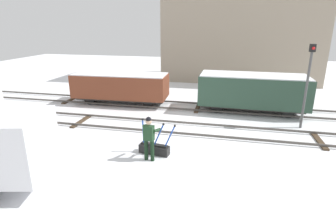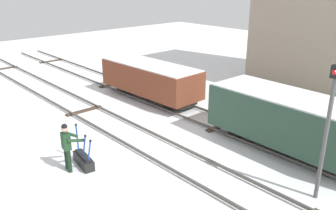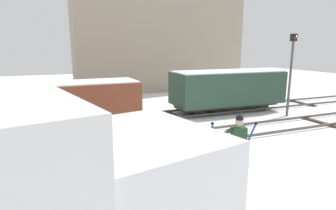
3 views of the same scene
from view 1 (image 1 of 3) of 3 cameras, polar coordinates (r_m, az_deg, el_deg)
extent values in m
plane|color=white|center=(13.20, 4.65, -5.51)|extent=(60.00, 60.00, 0.00)
cube|color=#4C4742|center=(12.49, 4.21, -6.20)|extent=(44.00, 0.07, 0.10)
cube|color=#4C4742|center=(13.82, 5.07, -3.90)|extent=(44.00, 0.07, 0.10)
cube|color=#423323|center=(15.05, -18.10, -3.30)|extent=(0.24, 1.94, 0.08)
cube|color=#423323|center=(13.79, 29.76, -6.64)|extent=(0.24, 1.94, 0.08)
cube|color=#4C4742|center=(15.94, 6.12, -1.06)|extent=(44.00, 0.07, 0.10)
cube|color=#4C4742|center=(17.31, 6.66, 0.38)|extent=(44.00, 0.07, 0.10)
cube|color=#423323|center=(19.54, -20.19, 1.08)|extent=(0.24, 1.94, 0.08)
cube|color=#423323|center=(16.65, 6.39, -0.61)|extent=(0.24, 1.94, 0.08)
cube|color=black|center=(10.89, -2.98, -9.51)|extent=(1.28, 0.55, 0.36)
cube|color=black|center=(10.80, -3.00, -8.51)|extent=(1.13, 0.37, 0.06)
cylinder|color=#1E47B7|center=(10.79, -5.36, -5.72)|extent=(0.09, 0.07, 1.05)
sphere|color=black|center=(10.60, -5.49, -3.09)|extent=(0.09, 0.09, 0.09)
cylinder|color=#1E47B7|center=(10.54, -2.01, -6.47)|extent=(0.47, 0.13, 0.99)
sphere|color=black|center=(10.28, -0.98, -4.16)|extent=(0.09, 0.09, 0.09)
cylinder|color=#1E47B7|center=(10.38, 0.38, -6.84)|extent=(0.47, 0.13, 0.99)
sphere|color=black|center=(10.13, 1.48, -4.51)|extent=(0.09, 0.09, 0.09)
cylinder|color=black|center=(10.36, -4.72, -9.55)|extent=(0.15, 0.15, 0.83)
cylinder|color=black|center=(10.26, -3.40, -9.80)|extent=(0.15, 0.15, 0.83)
cube|color=#1E3D23|center=(10.02, -4.15, -6.04)|extent=(0.41, 0.30, 0.59)
sphere|color=tan|center=(9.85, -4.20, -3.64)|extent=(0.23, 0.23, 0.23)
sphere|color=black|center=(9.82, -4.21, -3.14)|extent=(0.20, 0.20, 0.20)
cylinder|color=#1E3D23|center=(10.25, -4.66, -4.77)|extent=(0.19, 0.54, 0.38)
cylinder|color=#1E3D23|center=(10.15, -2.42, -5.46)|extent=(0.20, 0.58, 0.23)
cube|color=silver|center=(9.48, -30.23, -7.37)|extent=(2.31, 2.46, 1.90)
cube|color=black|center=(8.94, -25.50, -5.75)|extent=(0.43, 1.75, 0.76)
cylinder|color=black|center=(11.08, -29.58, -9.84)|extent=(0.93, 0.44, 0.90)
cylinder|color=#4C4C4C|center=(14.58, 27.56, 2.61)|extent=(0.12, 0.12, 3.80)
cube|color=black|center=(14.27, 28.70, 10.72)|extent=(0.24, 0.24, 0.36)
sphere|color=red|center=(14.15, 28.84, 10.67)|extent=(0.14, 0.14, 0.14)
cube|color=gray|center=(26.14, 15.39, 17.73)|extent=(13.65, 5.66, 11.30)
cube|color=#2D2B28|center=(16.55, 17.38, -0.10)|extent=(5.84, 1.50, 0.20)
cube|color=#284233|center=(16.31, 17.67, 3.10)|extent=(6.16, 2.42, 1.70)
cube|color=white|center=(16.13, 17.95, 6.13)|extent=(6.04, 2.33, 0.06)
cylinder|color=black|center=(15.93, 10.36, -0.43)|extent=(0.70, 0.12, 0.70)
cylinder|color=black|center=(17.13, 10.63, 0.79)|extent=(0.70, 0.12, 0.70)
cylinder|color=black|center=(16.24, 24.47, -1.38)|extent=(0.70, 0.12, 0.70)
cylinder|color=black|center=(17.42, 23.77, -0.11)|extent=(0.70, 0.12, 0.70)
cube|color=#2D2B28|center=(17.75, -10.05, 1.56)|extent=(5.81, 1.43, 0.20)
cube|color=brown|center=(17.55, -10.19, 4.16)|extent=(6.14, 2.28, 1.45)
cube|color=white|center=(17.40, -10.32, 6.58)|extent=(6.01, 2.19, 0.06)
cylinder|color=black|center=(18.04, -16.57, 1.19)|extent=(0.70, 0.12, 0.70)
cylinder|color=black|center=(19.04, -15.02, 2.12)|extent=(0.70, 0.12, 0.70)
cylinder|color=black|center=(16.64, -4.34, 0.56)|extent=(0.70, 0.12, 0.70)
cylinder|color=black|center=(17.72, -3.40, 1.60)|extent=(0.70, 0.12, 0.70)
camera|label=2|loc=(8.82, 76.77, 13.09)|focal=37.46mm
camera|label=3|loc=(7.80, -53.74, -1.29)|focal=29.78mm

